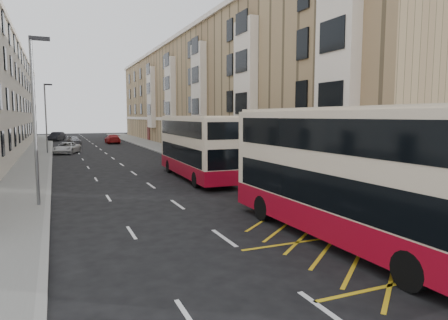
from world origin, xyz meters
name	(u,v)px	position (x,y,z in m)	size (l,w,h in m)	color
ground	(281,279)	(0.00, 0.00, 0.00)	(200.00, 200.00, 0.00)	black
pavement_right	(197,158)	(8.00, 30.00, 0.07)	(4.00, 120.00, 0.15)	slate
pavement_left	(32,165)	(-7.50, 30.00, 0.07)	(3.00, 120.00, 0.15)	slate
kerb_right	(179,159)	(6.00, 30.00, 0.07)	(0.25, 120.00, 0.15)	gray
kerb_left	(51,164)	(-6.00, 30.00, 0.07)	(0.25, 120.00, 0.15)	gray
road_markings	(101,150)	(0.00, 45.00, 0.01)	(10.00, 110.00, 0.01)	silver
terrace_right	(207,94)	(14.88, 45.38, 7.52)	(10.75, 79.00, 15.25)	tan
guard_railing	(333,193)	(6.25, 5.75, 0.86)	(0.06, 6.56, 1.01)	#B11908
street_lamp_near	(35,112)	(-6.35, 12.00, 4.64)	(0.93, 0.18, 8.00)	slate
street_lamp_far	(46,114)	(-6.35, 42.00, 4.64)	(0.93, 0.18, 8.00)	slate
double_decker_front	(348,175)	(3.77, 1.86, 2.41)	(2.89, 11.90, 4.73)	beige
double_decker_rear	(196,147)	(3.65, 17.60, 2.26)	(2.90, 11.22, 4.45)	beige
litter_bin	(441,226)	(6.46, 0.27, 0.70)	(0.64, 0.64, 1.07)	black
pedestrian_near	(434,201)	(8.21, 1.99, 1.09)	(0.68, 0.45, 1.87)	black
pedestrian_mid	(425,194)	(9.60, 3.58, 0.95)	(0.78, 0.61, 1.60)	black
pedestrian_far	(333,186)	(7.07, 6.80, 0.98)	(0.97, 0.40, 1.65)	black
white_van	(67,148)	(-4.29, 41.53, 0.66)	(2.19, 4.76, 1.32)	silver
car_silver	(74,140)	(-2.75, 58.37, 0.65)	(1.54, 3.83, 1.31)	#989A9F
car_dark	(57,136)	(-5.20, 68.45, 0.79)	(1.67, 4.78, 1.58)	black
car_red	(113,139)	(3.09, 57.62, 0.73)	(2.04, 5.02, 1.46)	#B0191A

